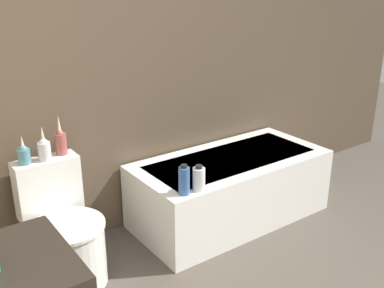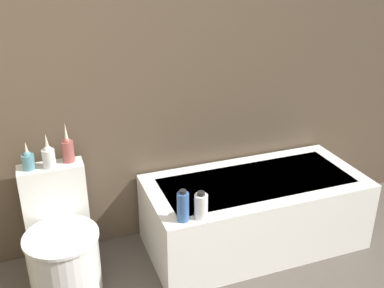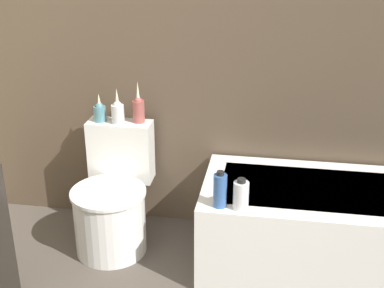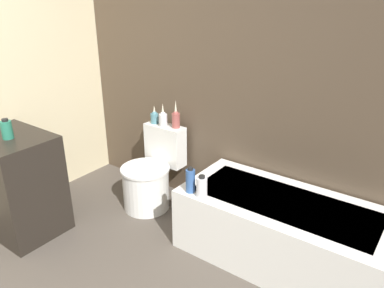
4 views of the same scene
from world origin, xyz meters
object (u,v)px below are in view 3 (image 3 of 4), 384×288
at_px(shampoo_bottle_tall, 220,190).
at_px(toilet, 113,203).
at_px(vase_gold, 100,111).
at_px(shampoo_bottle_short, 241,195).
at_px(bathtub, 334,229).
at_px(vase_bronze, 138,108).
at_px(vase_silver, 118,111).

bearing_deg(shampoo_bottle_tall, toilet, 155.99).
distance_m(vase_gold, shampoo_bottle_short, 1.06).
height_order(bathtub, vase_bronze, vase_bronze).
bearing_deg(bathtub, vase_bronze, 167.50).
bearing_deg(vase_gold, shampoo_bottle_short, -30.23).
distance_m(toilet, shampoo_bottle_tall, 0.80).
xyz_separation_m(shampoo_bottle_tall, shampoo_bottle_short, (0.11, -0.01, -0.01)).
bearing_deg(shampoo_bottle_tall, shampoo_bottle_short, -4.65).
height_order(toilet, shampoo_bottle_short, toilet).
distance_m(bathtub, shampoo_bottle_short, 0.67).
bearing_deg(shampoo_bottle_short, vase_bronze, 140.53).
height_order(vase_gold, vase_silver, vase_silver).
relative_size(bathtub, shampoo_bottle_tall, 7.47).
relative_size(toilet, shampoo_bottle_short, 4.25).
bearing_deg(toilet, shampoo_bottle_tall, -24.01).
distance_m(shampoo_bottle_tall, shampoo_bottle_short, 0.11).
relative_size(vase_gold, vase_silver, 0.81).
height_order(shampoo_bottle_tall, shampoo_bottle_short, shampoo_bottle_tall).
distance_m(vase_silver, shampoo_bottle_short, 0.95).
bearing_deg(vase_bronze, shampoo_bottle_tall, -44.00).
bearing_deg(bathtub, shampoo_bottle_short, -150.79).
xyz_separation_m(bathtub, vase_gold, (-1.40, 0.24, 0.53)).
distance_m(vase_gold, vase_bronze, 0.24).
bearing_deg(vase_bronze, shampoo_bottle_short, -39.47).
xyz_separation_m(vase_silver, vase_bronze, (0.12, 0.04, 0.01)).
distance_m(vase_silver, vase_bronze, 0.12).
bearing_deg(bathtub, vase_gold, 170.43).
bearing_deg(vase_gold, bathtub, -9.57).
height_order(vase_gold, vase_bronze, vase_bronze).
bearing_deg(toilet, vase_gold, 118.71).
relative_size(toilet, vase_silver, 3.32).
distance_m(vase_gold, vase_silver, 0.12).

